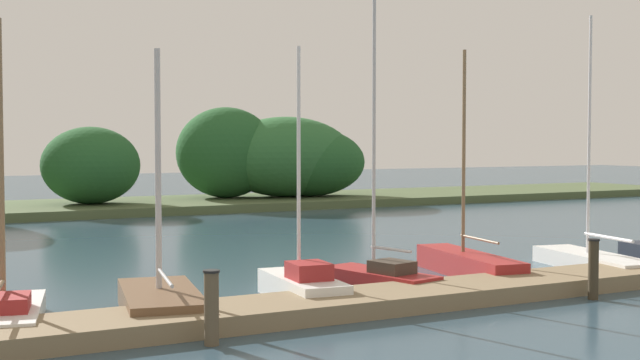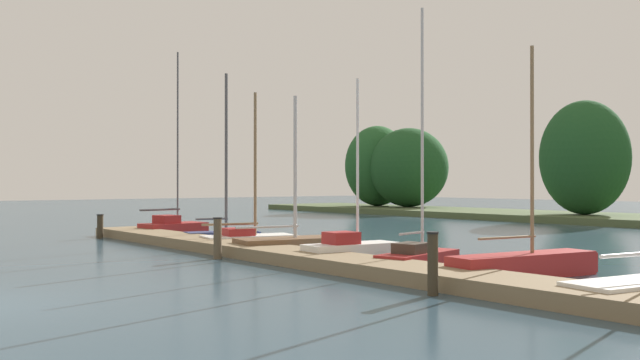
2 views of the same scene
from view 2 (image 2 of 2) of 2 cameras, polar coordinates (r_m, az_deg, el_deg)
dock_pier at (r=18.10m, az=1.84°, el=-6.89°), size 30.63×1.80×0.35m
far_shore at (r=42.86m, az=23.93°, el=0.18°), size 72.01×8.00×7.17m
sailboat_0 at (r=30.57m, az=-11.96°, el=-3.78°), size 1.65×3.26×8.00m
sailboat_1 at (r=27.21m, az=-7.95°, el=-4.13°), size 1.53×3.03×6.58m
sailboat_2 at (r=24.78m, az=-5.75°, el=-4.78°), size 2.02×3.64×5.53m
sailboat_3 at (r=22.33m, az=-2.29°, el=-5.28°), size 2.00×3.73×5.11m
sailboat_4 at (r=19.95m, az=2.83°, el=-5.77°), size 1.28×3.16×5.31m
sailboat_5 at (r=18.71m, az=8.29°, el=-6.15°), size 1.59×3.20×7.01m
sailboat_6 at (r=17.37m, az=16.97°, el=-6.63°), size 1.55×4.44×5.59m
mooring_piling_0 at (r=29.53m, az=-17.80°, el=-3.67°), size 0.29×0.29×0.99m
mooring_piling_1 at (r=20.78m, az=-8.51°, el=-4.78°), size 0.28×0.28×1.24m
mooring_piling_2 at (r=14.09m, az=9.35°, el=-6.85°), size 0.25×0.25×1.28m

